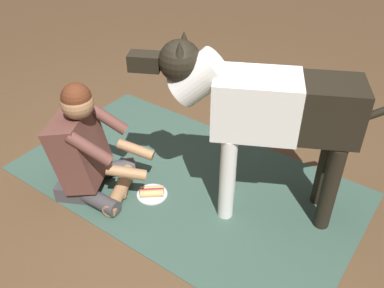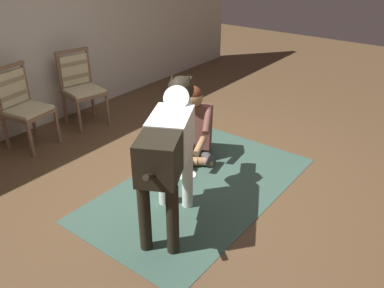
{
  "view_description": "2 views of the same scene",
  "coord_description": "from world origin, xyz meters",
  "px_view_note": "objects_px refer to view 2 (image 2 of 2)",
  "views": [
    {
      "loc": [
        -1.55,
        1.73,
        2.07
      ],
      "look_at": [
        -0.19,
        -0.16,
        0.36
      ],
      "focal_mm": 39.45,
      "sensor_mm": 36.0,
      "label": 1
    },
    {
      "loc": [
        -2.91,
        -2.17,
        2.29
      ],
      "look_at": [
        -0.2,
        -0.11,
        0.52
      ],
      "focal_mm": 37.46,
      "sensor_mm": 36.0,
      "label": 2
    }
  ],
  "objects_px": {
    "dining_chair_right_of_pair": "(80,84)",
    "dining_chair_left_of_pair": "(22,103)",
    "person_sitting_on_floor": "(193,129)",
    "large_dog": "(169,142)",
    "hot_dog_on_plate": "(186,173)"
  },
  "relations": [
    {
      "from": "dining_chair_right_of_pair",
      "to": "person_sitting_on_floor",
      "type": "distance_m",
      "value": 1.8
    },
    {
      "from": "large_dog",
      "to": "person_sitting_on_floor",
      "type": "bearing_deg",
      "value": 27.28
    },
    {
      "from": "person_sitting_on_floor",
      "to": "large_dog",
      "type": "xyz_separation_m",
      "value": [
        -1.03,
        -0.53,
        0.42
      ]
    },
    {
      "from": "dining_chair_right_of_pair",
      "to": "hot_dog_on_plate",
      "type": "distance_m",
      "value": 2.07
    },
    {
      "from": "hot_dog_on_plate",
      "to": "dining_chair_right_of_pair",
      "type": "bearing_deg",
      "value": 82.48
    },
    {
      "from": "dining_chair_right_of_pair",
      "to": "person_sitting_on_floor",
      "type": "relative_size",
      "value": 1.15
    },
    {
      "from": "person_sitting_on_floor",
      "to": "large_dog",
      "type": "relative_size",
      "value": 0.62
    },
    {
      "from": "dining_chair_right_of_pair",
      "to": "dining_chair_left_of_pair",
      "type": "bearing_deg",
      "value": 179.96
    },
    {
      "from": "person_sitting_on_floor",
      "to": "large_dog",
      "type": "height_order",
      "value": "large_dog"
    },
    {
      "from": "person_sitting_on_floor",
      "to": "hot_dog_on_plate",
      "type": "height_order",
      "value": "person_sitting_on_floor"
    },
    {
      "from": "large_dog",
      "to": "dining_chair_left_of_pair",
      "type": "bearing_deg",
      "value": 88.87
    },
    {
      "from": "dining_chair_right_of_pair",
      "to": "large_dog",
      "type": "relative_size",
      "value": 0.71
    },
    {
      "from": "person_sitting_on_floor",
      "to": "hot_dog_on_plate",
      "type": "xyz_separation_m",
      "value": [
        -0.38,
        -0.2,
        -0.33
      ]
    },
    {
      "from": "dining_chair_right_of_pair",
      "to": "large_dog",
      "type": "bearing_deg",
      "value": -111.3
    },
    {
      "from": "large_dog",
      "to": "hot_dog_on_plate",
      "type": "height_order",
      "value": "large_dog"
    }
  ]
}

